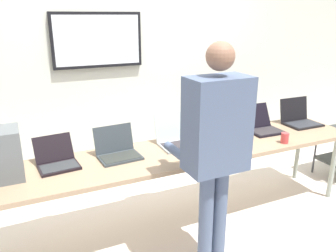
{
  "coord_description": "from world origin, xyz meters",
  "views": [
    {
      "loc": [
        -1.33,
        -2.5,
        1.9
      ],
      "look_at": [
        -0.12,
        0.13,
        0.95
      ],
      "focal_mm": 36.02,
      "sensor_mm": 36.0,
      "label": 1
    }
  ],
  "objects_px": {
    "laptop_station_4": "(262,125)",
    "person": "(216,141)",
    "laptop_station_5": "(299,118)",
    "laptop_station_1": "(118,150)",
    "laptop_station_0": "(57,160)",
    "coffee_mug": "(285,138)",
    "laptop_station_2": "(175,138)",
    "laptop_station_3": "(222,133)",
    "workbench": "(186,154)"
  },
  "relations": [
    {
      "from": "laptop_station_4",
      "to": "person",
      "type": "relative_size",
      "value": 0.22
    },
    {
      "from": "laptop_station_5",
      "to": "person",
      "type": "xyz_separation_m",
      "value": [
        -1.59,
        -0.76,
        0.25
      ]
    },
    {
      "from": "laptop_station_1",
      "to": "person",
      "type": "relative_size",
      "value": 0.21
    },
    {
      "from": "laptop_station_0",
      "to": "laptop_station_4",
      "type": "bearing_deg",
      "value": 0.31
    },
    {
      "from": "laptop_station_0",
      "to": "coffee_mug",
      "type": "bearing_deg",
      "value": -10.41
    },
    {
      "from": "laptop_station_2",
      "to": "laptop_station_3",
      "type": "height_order",
      "value": "laptop_station_2"
    },
    {
      "from": "laptop_station_1",
      "to": "laptop_station_3",
      "type": "relative_size",
      "value": 1.1
    },
    {
      "from": "laptop_station_1",
      "to": "laptop_station_4",
      "type": "distance_m",
      "value": 1.57
    },
    {
      "from": "laptop_station_4",
      "to": "person",
      "type": "height_order",
      "value": "person"
    },
    {
      "from": "laptop_station_0",
      "to": "laptop_station_1",
      "type": "relative_size",
      "value": 0.99
    },
    {
      "from": "laptop_station_0",
      "to": "laptop_station_1",
      "type": "height_order",
      "value": "laptop_station_1"
    },
    {
      "from": "laptop_station_2",
      "to": "laptop_station_3",
      "type": "relative_size",
      "value": 1.04
    },
    {
      "from": "laptop_station_0",
      "to": "laptop_station_2",
      "type": "bearing_deg",
      "value": 1.03
    },
    {
      "from": "laptop_station_2",
      "to": "laptop_station_3",
      "type": "xyz_separation_m",
      "value": [
        0.49,
        -0.04,
        -0.01
      ]
    },
    {
      "from": "laptop_station_0",
      "to": "laptop_station_2",
      "type": "relative_size",
      "value": 1.05
    },
    {
      "from": "workbench",
      "to": "person",
      "type": "height_order",
      "value": "person"
    },
    {
      "from": "laptop_station_3",
      "to": "laptop_station_5",
      "type": "distance_m",
      "value": 1.05
    },
    {
      "from": "laptop_station_1",
      "to": "person",
      "type": "height_order",
      "value": "person"
    },
    {
      "from": "workbench",
      "to": "person",
      "type": "xyz_separation_m",
      "value": [
        -0.09,
        -0.62,
        0.36
      ]
    },
    {
      "from": "workbench",
      "to": "laptop_station_5",
      "type": "bearing_deg",
      "value": 5.3
    },
    {
      "from": "laptop_station_0",
      "to": "laptop_station_4",
      "type": "xyz_separation_m",
      "value": [
        2.07,
        0.01,
        0.01
      ]
    },
    {
      "from": "laptop_station_0",
      "to": "workbench",
      "type": "bearing_deg",
      "value": -6.34
    },
    {
      "from": "laptop_station_3",
      "to": "laptop_station_5",
      "type": "relative_size",
      "value": 0.86
    },
    {
      "from": "workbench",
      "to": "laptop_station_5",
      "type": "xyz_separation_m",
      "value": [
        1.5,
        0.14,
        0.11
      ]
    },
    {
      "from": "workbench",
      "to": "laptop_station_0",
      "type": "bearing_deg",
      "value": 173.66
    },
    {
      "from": "laptop_station_0",
      "to": "laptop_station_3",
      "type": "bearing_deg",
      "value": -0.82
    },
    {
      "from": "laptop_station_2",
      "to": "person",
      "type": "bearing_deg",
      "value": -93.6
    },
    {
      "from": "laptop_station_4",
      "to": "person",
      "type": "distance_m",
      "value": 1.32
    },
    {
      "from": "person",
      "to": "workbench",
      "type": "bearing_deg",
      "value": 81.73
    },
    {
      "from": "coffee_mug",
      "to": "laptop_station_5",
      "type": "bearing_deg",
      "value": 34.32
    },
    {
      "from": "laptop_station_0",
      "to": "laptop_station_3",
      "type": "xyz_separation_m",
      "value": [
        1.55,
        -0.02,
        0.0
      ]
    },
    {
      "from": "laptop_station_0",
      "to": "laptop_station_4",
      "type": "distance_m",
      "value": 2.07
    },
    {
      "from": "laptop_station_3",
      "to": "coffee_mug",
      "type": "bearing_deg",
      "value": -36.37
    },
    {
      "from": "laptop_station_2",
      "to": "laptop_station_5",
      "type": "height_order",
      "value": "laptop_station_5"
    },
    {
      "from": "laptop_station_0",
      "to": "laptop_station_4",
      "type": "relative_size",
      "value": 0.92
    },
    {
      "from": "laptop_station_2",
      "to": "coffee_mug",
      "type": "height_order",
      "value": "laptop_station_2"
    },
    {
      "from": "laptop_station_3",
      "to": "person",
      "type": "distance_m",
      "value": 0.94
    },
    {
      "from": "coffee_mug",
      "to": "laptop_station_2",
      "type": "bearing_deg",
      "value": 158.01
    },
    {
      "from": "laptop_station_3",
      "to": "laptop_station_5",
      "type": "height_order",
      "value": "laptop_station_5"
    },
    {
      "from": "laptop_station_1",
      "to": "person",
      "type": "bearing_deg",
      "value": -54.51
    },
    {
      "from": "workbench",
      "to": "laptop_station_1",
      "type": "distance_m",
      "value": 0.62
    },
    {
      "from": "laptop_station_3",
      "to": "laptop_station_1",
      "type": "bearing_deg",
      "value": -179.93
    },
    {
      "from": "laptop_station_0",
      "to": "laptop_station_1",
      "type": "xyz_separation_m",
      "value": [
        0.5,
        -0.02,
        0.01
      ]
    },
    {
      "from": "laptop_station_4",
      "to": "coffee_mug",
      "type": "xyz_separation_m",
      "value": [
        -0.04,
        -0.38,
        -0.01
      ]
    },
    {
      "from": "laptop_station_2",
      "to": "person",
      "type": "height_order",
      "value": "person"
    },
    {
      "from": "laptop_station_0",
      "to": "coffee_mug",
      "type": "distance_m",
      "value": 2.06
    },
    {
      "from": "laptop_station_1",
      "to": "person",
      "type": "distance_m",
      "value": 0.92
    },
    {
      "from": "workbench",
      "to": "laptop_station_5",
      "type": "relative_size",
      "value": 9.19
    },
    {
      "from": "laptop_station_1",
      "to": "laptop_station_4",
      "type": "height_order",
      "value": "same"
    },
    {
      "from": "laptop_station_1",
      "to": "workbench",
      "type": "bearing_deg",
      "value": -9.29
    }
  ]
}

